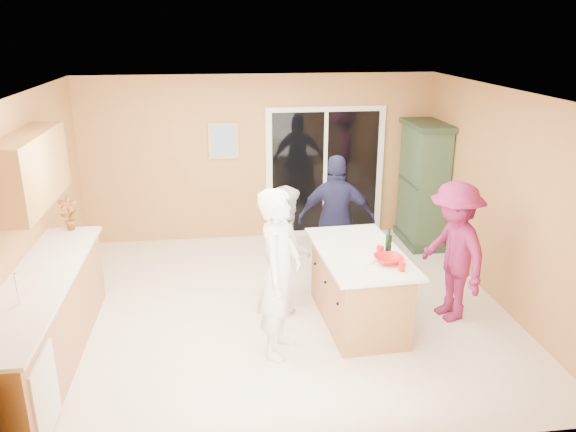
{
  "coord_description": "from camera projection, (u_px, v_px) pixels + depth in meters",
  "views": [
    {
      "loc": [
        -0.65,
        -6.13,
        3.3
      ],
      "look_at": [
        0.15,
        0.1,
        1.15
      ],
      "focal_mm": 35.0,
      "sensor_mm": 36.0,
      "label": 1
    }
  ],
  "objects": [
    {
      "name": "floor",
      "position": [
        277.0,
        307.0,
        6.9
      ],
      "size": [
        5.5,
        5.5,
        0.0
      ],
      "primitive_type": "plane",
      "color": "#EEE4CD",
      "rests_on": "ground"
    },
    {
      "name": "ceiling",
      "position": [
        275.0,
        93.0,
        6.06
      ],
      "size": [
        5.5,
        5.0,
        0.1
      ],
      "primitive_type": "cube",
      "color": "white",
      "rests_on": "wall_back"
    },
    {
      "name": "wall_back",
      "position": [
        259.0,
        158.0,
        8.83
      ],
      "size": [
        5.5,
        0.1,
        2.6
      ],
      "primitive_type": "cube",
      "color": "tan",
      "rests_on": "ground"
    },
    {
      "name": "wall_front",
      "position": [
        313.0,
        311.0,
        4.13
      ],
      "size": [
        5.5,
        0.1,
        2.6
      ],
      "primitive_type": "cube",
      "color": "tan",
      "rests_on": "ground"
    },
    {
      "name": "wall_left",
      "position": [
        27.0,
        217.0,
        6.15
      ],
      "size": [
        0.1,
        5.0,
        2.6
      ],
      "primitive_type": "cube",
      "color": "tan",
      "rests_on": "ground"
    },
    {
      "name": "wall_right",
      "position": [
        501.0,
        198.0,
        6.81
      ],
      "size": [
        0.1,
        5.0,
        2.6
      ],
      "primitive_type": "cube",
      "color": "tan",
      "rests_on": "ground"
    },
    {
      "name": "left_cabinet_run",
      "position": [
        39.0,
        331.0,
        5.47
      ],
      "size": [
        0.65,
        3.05,
        1.24
      ],
      "color": "#A56840",
      "rests_on": "floor"
    },
    {
      "name": "upper_cabinets",
      "position": [
        31.0,
        170.0,
        5.8
      ],
      "size": [
        0.35,
        1.6,
        0.75
      ],
      "primitive_type": "cube",
      "color": "#A56840",
      "rests_on": "wall_left"
    },
    {
      "name": "sliding_door",
      "position": [
        325.0,
        172.0,
        9.0
      ],
      "size": [
        1.9,
        0.07,
        2.1
      ],
      "color": "white",
      "rests_on": "floor"
    },
    {
      "name": "framed_picture",
      "position": [
        223.0,
        141.0,
        8.64
      ],
      "size": [
        0.46,
        0.04,
        0.56
      ],
      "color": "tan",
      "rests_on": "wall_back"
    },
    {
      "name": "kitchen_island",
      "position": [
        358.0,
        288.0,
        6.47
      ],
      "size": [
        1.0,
        1.73,
        0.88
      ],
      "rotation": [
        0.0,
        0.0,
        0.05
      ],
      "color": "#A56840",
      "rests_on": "floor"
    },
    {
      "name": "green_hutch",
      "position": [
        423.0,
        186.0,
        8.68
      ],
      "size": [
        0.55,
        1.04,
        1.91
      ],
      "color": "#223727",
      "rests_on": "floor"
    },
    {
      "name": "woman_white",
      "position": [
        279.0,
        274.0,
        5.7
      ],
      "size": [
        0.65,
        0.77,
        1.8
      ],
      "primitive_type": "imported",
      "rotation": [
        0.0,
        0.0,
        1.17
      ],
      "color": "silver",
      "rests_on": "floor"
    },
    {
      "name": "woman_grey",
      "position": [
        287.0,
        246.0,
        6.81
      ],
      "size": [
        0.62,
        0.77,
        1.5
      ],
      "primitive_type": "imported",
      "rotation": [
        0.0,
        0.0,
        1.5
      ],
      "color": "#B0B1B3",
      "rests_on": "floor"
    },
    {
      "name": "woman_navy",
      "position": [
        337.0,
        220.0,
        7.38
      ],
      "size": [
        1.07,
        0.6,
        1.73
      ],
      "primitive_type": "imported",
      "rotation": [
        0.0,
        0.0,
        2.96
      ],
      "color": "#1A1B3A",
      "rests_on": "floor"
    },
    {
      "name": "woman_magenta",
      "position": [
        453.0,
        252.0,
        6.44
      ],
      "size": [
        0.8,
        1.17,
        1.66
      ],
      "primitive_type": "imported",
      "rotation": [
        0.0,
        0.0,
        -1.39
      ],
      "color": "maroon",
      "rests_on": "floor"
    },
    {
      "name": "serving_bowl",
      "position": [
        389.0,
        260.0,
        5.99
      ],
      "size": [
        0.33,
        0.33,
        0.07
      ],
      "primitive_type": "imported",
      "rotation": [
        0.0,
        0.0,
        0.1
      ],
      "color": "red",
      "rests_on": "kitchen_island"
    },
    {
      "name": "tulip_vase",
      "position": [
        69.0,
        213.0,
        6.73
      ],
      "size": [
        0.25,
        0.19,
        0.42
      ],
      "primitive_type": "imported",
      "rotation": [
        0.0,
        0.0,
        0.21
      ],
      "color": "red",
      "rests_on": "left_cabinet_run"
    },
    {
      "name": "tumbler_near",
      "position": [
        380.0,
        251.0,
        6.14
      ],
      "size": [
        0.1,
        0.1,
        0.12
      ],
      "primitive_type": "cylinder",
      "rotation": [
        0.0,
        0.0,
        -0.27
      ],
      "color": "red",
      "rests_on": "kitchen_island"
    },
    {
      "name": "tumbler_far",
      "position": [
        402.0,
        267.0,
        5.79
      ],
      "size": [
        0.07,
        0.07,
        0.1
      ],
      "primitive_type": "cylinder",
      "rotation": [
        0.0,
        0.0,
        0.03
      ],
      "color": "red",
      "rests_on": "kitchen_island"
    },
    {
      "name": "wine_bottle",
      "position": [
        388.0,
        244.0,
        6.19
      ],
      "size": [
        0.07,
        0.07,
        0.3
      ],
      "rotation": [
        0.0,
        0.0,
        -0.29
      ],
      "color": "black",
      "rests_on": "kitchen_island"
    },
    {
      "name": "white_plate",
      "position": [
        364.0,
        261.0,
        6.03
      ],
      "size": [
        0.27,
        0.27,
        0.01
      ],
      "primitive_type": "cylinder",
      "rotation": [
        0.0,
        0.0,
        0.35
      ],
      "color": "silver",
      "rests_on": "kitchen_island"
    }
  ]
}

